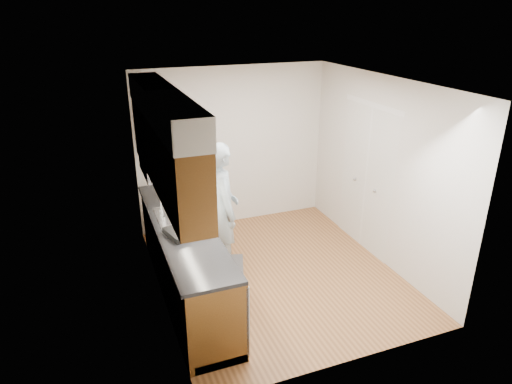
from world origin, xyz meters
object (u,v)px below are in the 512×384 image
(soap_bottle_a, at_px, (171,194))
(soap_bottle_b, at_px, (167,190))
(dish_rack, at_px, (187,231))
(person, at_px, (222,202))
(steel_can, at_px, (190,197))

(soap_bottle_a, height_order, soap_bottle_b, soap_bottle_a)
(dish_rack, bearing_deg, soap_bottle_a, 74.27)
(person, height_order, dish_rack, person)
(person, distance_m, dish_rack, 0.78)
(soap_bottle_a, xyz_separation_m, steel_can, (0.24, -0.03, -0.06))
(soap_bottle_a, distance_m, dish_rack, 0.92)
(person, height_order, soap_bottle_b, person)
(soap_bottle_a, bearing_deg, person, -34.13)
(soap_bottle_a, relative_size, soap_bottle_b, 1.36)
(steel_can, relative_size, dish_rack, 0.31)
(soap_bottle_a, bearing_deg, soap_bottle_b, 91.45)
(dish_rack, bearing_deg, person, 27.49)
(person, bearing_deg, soap_bottle_a, 57.21)
(soap_bottle_b, bearing_deg, steel_can, -49.10)
(soap_bottle_b, xyz_separation_m, dish_rack, (-0.00, -1.17, -0.06))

